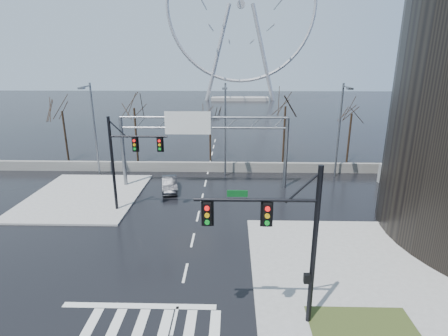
{
  "coord_description": "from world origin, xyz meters",
  "views": [
    {
      "loc": [
        2.77,
        -18.07,
        12.2
      ],
      "look_at": [
        2.12,
        8.45,
        4.0
      ],
      "focal_mm": 28.0,
      "sensor_mm": 36.0,
      "label": 1
    }
  ],
  "objects_px": {
    "signal_mast_near": "(285,233)",
    "sign_gantry": "(200,136)",
    "ferris_wheel": "(241,11)",
    "car": "(170,184)",
    "signal_mast_far": "(126,156)"
  },
  "relations": [
    {
      "from": "car",
      "to": "ferris_wheel",
      "type": "bearing_deg",
      "value": 73.39
    },
    {
      "from": "ferris_wheel",
      "to": "car",
      "type": "distance_m",
      "value": 85.48
    },
    {
      "from": "ferris_wheel",
      "to": "signal_mast_near",
      "type": "bearing_deg",
      "value": -89.92
    },
    {
      "from": "signal_mast_far",
      "to": "ferris_wheel",
      "type": "xyz_separation_m",
      "value": [
        10.87,
        86.04,
        21.3
      ]
    },
    {
      "from": "sign_gantry",
      "to": "ferris_wheel",
      "type": "xyz_separation_m",
      "value": [
        5.38,
        80.04,
        20.95
      ]
    },
    {
      "from": "signal_mast_far",
      "to": "sign_gantry",
      "type": "bearing_deg",
      "value": 47.53
    },
    {
      "from": "ferris_wheel",
      "to": "car",
      "type": "bearing_deg",
      "value": -95.86
    },
    {
      "from": "signal_mast_near",
      "to": "ferris_wheel",
      "type": "distance_m",
      "value": 101.29
    },
    {
      "from": "sign_gantry",
      "to": "ferris_wheel",
      "type": "height_order",
      "value": "ferris_wheel"
    },
    {
      "from": "signal_mast_near",
      "to": "sign_gantry",
      "type": "height_order",
      "value": "signal_mast_near"
    },
    {
      "from": "ferris_wheel",
      "to": "sign_gantry",
      "type": "bearing_deg",
      "value": -93.84
    },
    {
      "from": "signal_mast_near",
      "to": "sign_gantry",
      "type": "bearing_deg",
      "value": 106.19
    },
    {
      "from": "car",
      "to": "signal_mast_far",
      "type": "bearing_deg",
      "value": -128.26
    },
    {
      "from": "signal_mast_far",
      "to": "ferris_wheel",
      "type": "height_order",
      "value": "ferris_wheel"
    },
    {
      "from": "signal_mast_near",
      "to": "signal_mast_far",
      "type": "distance_m",
      "value": 17.03
    }
  ]
}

